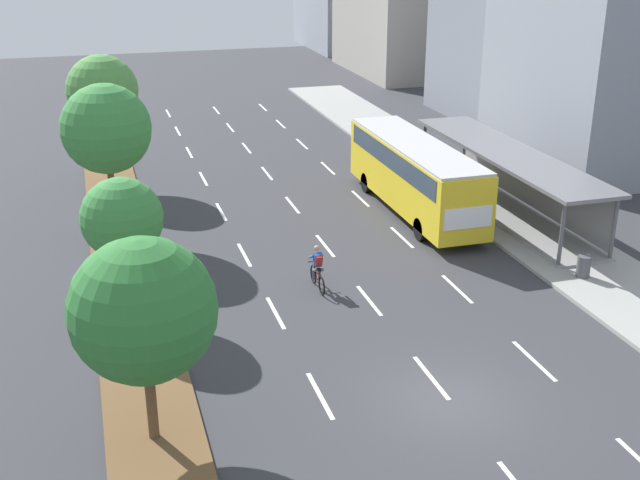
{
  "coord_description": "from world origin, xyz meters",
  "views": [
    {
      "loc": [
        -9.15,
        -17.78,
        12.76
      ],
      "look_at": [
        -0.88,
        10.16,
        1.2
      ],
      "focal_mm": 44.9,
      "sensor_mm": 36.0,
      "label": 1
    }
  ],
  "objects_px": {
    "bus": "(415,170)",
    "trash_bin": "(584,266)",
    "cyclist": "(318,269)",
    "median_tree_fourth": "(102,91)",
    "median_tree_nearest": "(143,311)",
    "median_tree_third": "(106,129)",
    "median_tree_second": "(122,219)",
    "bus_shelter": "(511,175)"
  },
  "relations": [
    {
      "from": "bus_shelter",
      "to": "bus",
      "type": "xyz_separation_m",
      "value": [
        -4.28,
        1.35,
        0.2
      ]
    },
    {
      "from": "median_tree_second",
      "to": "median_tree_fourth",
      "type": "relative_size",
      "value": 0.73
    },
    {
      "from": "bus_shelter",
      "to": "median_tree_third",
      "type": "xyz_separation_m",
      "value": [
        -17.97,
        2.28,
        2.87
      ]
    },
    {
      "from": "median_tree_nearest",
      "to": "median_tree_second",
      "type": "distance_m",
      "value": 7.89
    },
    {
      "from": "median_tree_second",
      "to": "trash_bin",
      "type": "xyz_separation_m",
      "value": [
        16.83,
        -2.17,
        -2.92
      ]
    },
    {
      "from": "median_tree_nearest",
      "to": "median_tree_third",
      "type": "xyz_separation_m",
      "value": [
        -0.12,
        15.76,
        0.91
      ]
    },
    {
      "from": "bus",
      "to": "trash_bin",
      "type": "xyz_separation_m",
      "value": [
        3.2,
        -9.12,
        -1.49
      ]
    },
    {
      "from": "cyclist",
      "to": "median_tree_second",
      "type": "xyz_separation_m",
      "value": [
        -6.87,
        0.04,
        2.71
      ]
    },
    {
      "from": "median_tree_nearest",
      "to": "median_tree_third",
      "type": "distance_m",
      "value": 15.78
    },
    {
      "from": "bus",
      "to": "median_tree_fourth",
      "type": "distance_m",
      "value": 16.37
    },
    {
      "from": "median_tree_second",
      "to": "median_tree_fourth",
      "type": "distance_m",
      "value": 15.81
    },
    {
      "from": "median_tree_third",
      "to": "median_tree_fourth",
      "type": "xyz_separation_m",
      "value": [
        0.17,
        7.88,
        0.12
      ]
    },
    {
      "from": "median_tree_fourth",
      "to": "trash_bin",
      "type": "height_order",
      "value": "median_tree_fourth"
    },
    {
      "from": "median_tree_fourth",
      "to": "trash_bin",
      "type": "relative_size",
      "value": 7.73
    },
    {
      "from": "bus_shelter",
      "to": "median_tree_second",
      "type": "height_order",
      "value": "median_tree_second"
    },
    {
      "from": "median_tree_nearest",
      "to": "median_tree_fourth",
      "type": "bearing_deg",
      "value": 89.89
    },
    {
      "from": "median_tree_nearest",
      "to": "median_tree_fourth",
      "type": "relative_size",
      "value": 0.85
    },
    {
      "from": "cyclist",
      "to": "median_tree_nearest",
      "type": "distance_m",
      "value": 10.81
    },
    {
      "from": "bus_shelter",
      "to": "trash_bin",
      "type": "height_order",
      "value": "bus_shelter"
    },
    {
      "from": "bus",
      "to": "trash_bin",
      "type": "distance_m",
      "value": 9.78
    },
    {
      "from": "bus",
      "to": "median_tree_third",
      "type": "bearing_deg",
      "value": 176.13
    },
    {
      "from": "bus_shelter",
      "to": "median_tree_second",
      "type": "relative_size",
      "value": 2.97
    },
    {
      "from": "median_tree_third",
      "to": "trash_bin",
      "type": "xyz_separation_m",
      "value": [
        16.89,
        -10.05,
        -4.16
      ]
    },
    {
      "from": "cyclist",
      "to": "median_tree_fourth",
      "type": "xyz_separation_m",
      "value": [
        -6.75,
        15.8,
        4.07
      ]
    },
    {
      "from": "median_tree_third",
      "to": "bus",
      "type": "bearing_deg",
      "value": -3.87
    },
    {
      "from": "median_tree_third",
      "to": "median_tree_nearest",
      "type": "bearing_deg",
      "value": -89.56
    },
    {
      "from": "cyclist",
      "to": "trash_bin",
      "type": "relative_size",
      "value": 2.14
    },
    {
      "from": "median_tree_nearest",
      "to": "cyclist",
      "type": "bearing_deg",
      "value": 49.05
    },
    {
      "from": "cyclist",
      "to": "median_tree_third",
      "type": "height_order",
      "value": "median_tree_third"
    },
    {
      "from": "median_tree_second",
      "to": "median_tree_fourth",
      "type": "bearing_deg",
      "value": 89.59
    },
    {
      "from": "median_tree_nearest",
      "to": "median_tree_third",
      "type": "relative_size",
      "value": 0.86
    },
    {
      "from": "cyclist",
      "to": "median_tree_nearest",
      "type": "relative_size",
      "value": 0.33
    },
    {
      "from": "bus_shelter",
      "to": "cyclist",
      "type": "xyz_separation_m",
      "value": [
        -11.05,
        -5.64,
        -1.07
      ]
    },
    {
      "from": "bus",
      "to": "trash_bin",
      "type": "bearing_deg",
      "value": -70.67
    },
    {
      "from": "median_tree_nearest",
      "to": "median_tree_fourth",
      "type": "height_order",
      "value": "median_tree_fourth"
    },
    {
      "from": "median_tree_fourth",
      "to": "bus",
      "type": "bearing_deg",
      "value": -33.07
    },
    {
      "from": "cyclist",
      "to": "median_tree_fourth",
      "type": "height_order",
      "value": "median_tree_fourth"
    },
    {
      "from": "cyclist",
      "to": "median_tree_second",
      "type": "distance_m",
      "value": 7.38
    },
    {
      "from": "median_tree_second",
      "to": "median_tree_third",
      "type": "distance_m",
      "value": 7.98
    },
    {
      "from": "cyclist",
      "to": "median_tree_fourth",
      "type": "distance_m",
      "value": 17.66
    },
    {
      "from": "median_tree_third",
      "to": "median_tree_second",
      "type": "bearing_deg",
      "value": -89.59
    },
    {
      "from": "median_tree_second",
      "to": "median_tree_third",
      "type": "bearing_deg",
      "value": 90.41
    }
  ]
}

